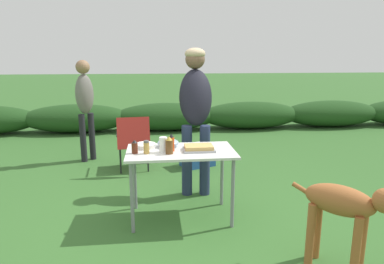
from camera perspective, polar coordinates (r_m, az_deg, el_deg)
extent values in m
plane|color=#336028|center=(3.77, -1.82, -13.97)|extent=(60.00, 60.00, 0.00)
ellipsoid|color=#1E4219|center=(8.08, -18.70, 2.17)|extent=(2.40, 0.90, 0.63)
ellipsoid|color=#1E4219|center=(7.90, -4.38, 2.57)|extent=(2.40, 0.90, 0.63)
ellipsoid|color=#1E4219|center=(8.21, 9.73, 2.81)|extent=(2.40, 0.90, 0.63)
ellipsoid|color=#1E4219|center=(8.97, 22.13, 2.88)|extent=(2.40, 0.90, 0.63)
cube|color=silver|center=(3.50, -1.90, -3.26)|extent=(1.10, 0.64, 0.02)
cylinder|color=gray|center=(3.37, -9.97, -10.78)|extent=(0.04, 0.04, 0.71)
cylinder|color=gray|center=(3.44, 6.79, -10.15)|extent=(0.04, 0.04, 0.71)
cylinder|color=gray|center=(3.87, -9.49, -7.62)|extent=(0.04, 0.04, 0.71)
cylinder|color=gray|center=(3.93, 5.02, -7.15)|extent=(0.04, 0.04, 0.71)
cube|color=#9E9EA3|center=(3.49, 1.13, -2.94)|extent=(0.32, 0.23, 0.02)
cube|color=tan|center=(3.48, 1.13, -2.50)|extent=(0.28, 0.19, 0.04)
cylinder|color=white|center=(3.63, -7.78, -2.26)|extent=(0.22, 0.22, 0.04)
ellipsoid|color=#99B2CC|center=(3.63, -4.00, -1.82)|extent=(0.23, 0.23, 0.08)
cylinder|color=white|center=(3.42, -4.81, -2.11)|extent=(0.08, 0.08, 0.15)
cylinder|color=#B2893D|center=(3.40, -7.60, -2.67)|extent=(0.06, 0.06, 0.11)
cylinder|color=#4C4C4C|center=(3.38, -7.63, -1.60)|extent=(0.05, 0.05, 0.02)
cylinder|color=brown|center=(3.36, -3.82, -2.50)|extent=(0.07, 0.07, 0.14)
cone|color=gold|center=(3.34, -3.85, -1.03)|extent=(0.06, 0.06, 0.04)
cylinder|color=#562314|center=(3.42, -9.53, -2.65)|extent=(0.06, 0.06, 0.11)
cone|color=black|center=(3.41, -9.57, -1.55)|extent=(0.05, 0.05, 0.03)
cylinder|color=#CC4214|center=(3.46, -3.44, -2.04)|extent=(0.06, 0.06, 0.14)
cone|color=black|center=(3.43, -3.46, -0.56)|extent=(0.05, 0.05, 0.04)
cylinder|color=#232D4C|center=(4.18, -0.85, -4.79)|extent=(0.13, 0.13, 0.87)
cylinder|color=#232D4C|center=(4.19, 2.14, -4.75)|extent=(0.13, 0.13, 0.87)
ellipsoid|color=black|center=(4.15, 0.59, 5.85)|extent=(0.43, 0.56, 0.76)
sphere|color=brown|center=(4.26, 0.52, 12.03)|extent=(0.24, 0.24, 0.24)
ellipsoid|color=tan|center=(4.26, 0.52, 12.92)|extent=(0.25, 0.25, 0.14)
cylinder|color=black|center=(5.76, -17.71, -0.99)|extent=(0.10, 0.10, 0.78)
cylinder|color=black|center=(5.85, -16.34, -0.71)|extent=(0.10, 0.10, 0.78)
ellipsoid|color=slate|center=(5.69, -17.48, 6.05)|extent=(0.37, 0.37, 0.63)
sphere|color=#936B4C|center=(5.66, -17.76, 10.29)|extent=(0.22, 0.22, 0.22)
cylinder|color=#9E5B2D|center=(3.16, 20.15, -14.79)|extent=(0.07, 0.07, 0.54)
cylinder|color=#9E5B2D|center=(3.04, 19.11, -15.92)|extent=(0.07, 0.07, 0.54)
cylinder|color=#9E5B2D|center=(3.09, 26.41, -16.11)|extent=(0.07, 0.07, 0.54)
cylinder|color=#9E5B2D|center=(2.95, 25.65, -17.36)|extent=(0.07, 0.07, 0.54)
ellipsoid|color=#9E5B2D|center=(2.92, 23.34, -10.36)|extent=(0.54, 0.55, 0.23)
cylinder|color=#9E5B2D|center=(3.00, 17.81, -9.03)|extent=(0.14, 0.15, 0.09)
cube|color=maroon|center=(5.23, -9.75, -1.95)|extent=(0.50, 0.50, 0.03)
cube|color=maroon|center=(4.91, -9.73, -0.17)|extent=(0.47, 0.20, 0.44)
cylinder|color=black|center=(5.09, -11.84, -4.73)|extent=(0.02, 0.02, 0.38)
cylinder|color=black|center=(5.10, -7.34, -4.53)|extent=(0.02, 0.02, 0.38)
cylinder|color=black|center=(5.48, -11.85, -3.50)|extent=(0.02, 0.02, 0.38)
cylinder|color=black|center=(5.49, -7.66, -3.31)|extent=(0.02, 0.02, 0.38)
cylinder|color=black|center=(5.19, -12.36, -0.20)|extent=(0.06, 0.41, 0.02)
cylinder|color=black|center=(5.20, -7.29, 0.03)|extent=(0.06, 0.41, 0.02)
cube|color=#234C93|center=(5.34, 0.91, -4.19)|extent=(0.57, 0.48, 0.28)
cube|color=silver|center=(5.30, 0.91, -2.43)|extent=(0.57, 0.48, 0.06)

